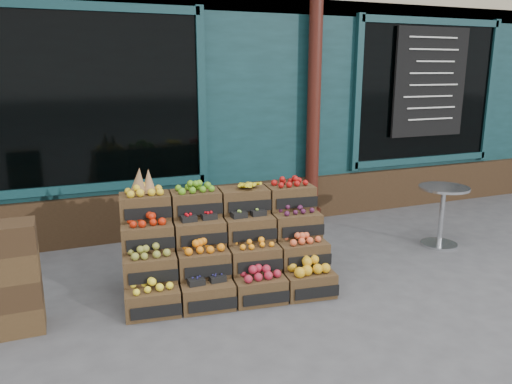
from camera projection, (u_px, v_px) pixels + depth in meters
name	position (u px, v px, depth m)	size (l,w,h in m)	color
ground	(302.00, 290.00, 4.87)	(60.00, 60.00, 0.00)	#464649
shop_facade	(173.00, 52.00, 8.88)	(12.00, 6.24, 4.80)	#0F3135
crate_display	(224.00, 251.00, 4.88)	(2.04, 1.18, 1.21)	#432F1A
spare_crates	(9.00, 279.00, 4.01)	(0.46, 0.32, 0.93)	#432F1A
bistro_table	(442.00, 209.00, 6.00)	(0.59, 0.59, 0.74)	silver
shopkeeper	(135.00, 149.00, 6.68)	(0.77, 0.51, 2.11)	#1E6938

